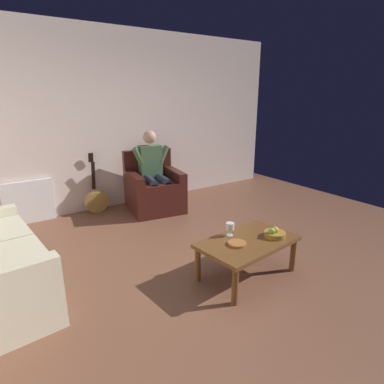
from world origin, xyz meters
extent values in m
plane|color=brown|center=(0.00, 0.00, 0.00)|extent=(6.67, 6.67, 0.00)
cube|color=beige|center=(0.00, -2.72, 1.40)|extent=(5.96, 0.06, 2.80)
cube|color=#421A15|center=(-0.18, -2.08, 0.20)|extent=(0.91, 0.91, 0.41)
cube|color=#421A15|center=(-0.17, -2.02, 0.46)|extent=(0.64, 0.75, 0.10)
cube|color=#421A15|center=(-0.51, -2.03, 0.53)|extent=(0.25, 0.81, 0.24)
cube|color=#421A15|center=(0.15, -2.13, 0.53)|extent=(0.25, 0.81, 0.24)
cube|color=#421A15|center=(-0.23, -2.41, 0.67)|extent=(0.80, 0.24, 0.53)
cube|color=#476846|center=(-0.20, -2.25, 0.77)|extent=(0.38, 0.23, 0.52)
sphere|color=tan|center=(-0.20, -2.25, 1.16)|extent=(0.21, 0.21, 0.21)
cylinder|color=#25303E|center=(-0.27, -2.00, 0.52)|extent=(0.20, 0.47, 0.13)
cylinder|color=#25303E|center=(-0.23, -1.78, 0.25)|extent=(0.13, 0.13, 0.51)
cylinder|color=#476846|center=(-0.40, -2.17, 0.88)|extent=(0.21, 0.12, 0.29)
cylinder|color=#25303E|center=(-0.07, -2.04, 0.52)|extent=(0.20, 0.47, 0.13)
cylinder|color=#25303E|center=(-0.03, -1.81, 0.25)|extent=(0.13, 0.13, 0.51)
cylinder|color=#476846|center=(0.01, -2.23, 0.88)|extent=(0.21, 0.12, 0.29)
cube|color=brown|center=(-0.02, 0.20, 0.38)|extent=(1.06, 0.70, 0.04)
cylinder|color=brown|center=(-0.50, 0.40, 0.18)|extent=(0.06, 0.06, 0.36)
cylinder|color=brown|center=(0.40, 0.49, 0.18)|extent=(0.06, 0.06, 0.36)
cylinder|color=brown|center=(-0.45, -0.10, 0.18)|extent=(0.06, 0.06, 0.36)
cylinder|color=brown|center=(0.45, -0.01, 0.18)|extent=(0.06, 0.06, 0.36)
cylinder|color=#AA8640|center=(0.63, -2.51, 0.18)|extent=(0.36, 0.16, 0.38)
cylinder|color=black|center=(0.63, -2.45, 0.20)|extent=(0.10, 0.02, 0.10)
cube|color=black|center=(0.63, -2.57, 0.59)|extent=(0.05, 0.10, 0.45)
cube|color=black|center=(0.63, -2.62, 0.87)|extent=(0.07, 0.05, 0.14)
cube|color=white|center=(1.58, -2.65, 0.31)|extent=(0.68, 0.06, 0.63)
cylinder|color=silver|center=(0.05, 0.01, 0.40)|extent=(0.07, 0.07, 0.01)
cylinder|color=silver|center=(0.05, 0.01, 0.44)|extent=(0.01, 0.01, 0.06)
cylinder|color=silver|center=(0.05, 0.01, 0.50)|extent=(0.09, 0.09, 0.07)
cylinder|color=#590C19|center=(0.05, 0.01, 0.48)|extent=(0.08, 0.08, 0.03)
cylinder|color=olive|center=(-0.32, 0.29, 0.43)|extent=(0.22, 0.22, 0.05)
sphere|color=#7BB240|center=(-0.27, 0.29, 0.47)|extent=(0.07, 0.07, 0.07)
sphere|color=gold|center=(-0.32, 0.29, 0.47)|extent=(0.07, 0.07, 0.07)
cylinder|color=#AE6730|center=(0.13, 0.21, 0.41)|extent=(0.18, 0.18, 0.02)
camera|label=1|loc=(2.11, 2.33, 1.81)|focal=30.14mm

